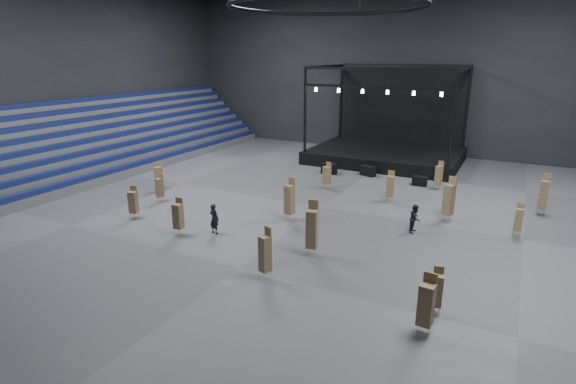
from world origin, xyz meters
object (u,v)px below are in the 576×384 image
at_px(flight_case_mid, 368,171).
at_px(chair_stack_0, 449,199).
at_px(flight_case_right, 420,181).
at_px(chair_stack_12, 543,194).
at_px(chair_stack_1, 290,199).
at_px(chair_stack_6, 133,201).
at_px(crew_member, 415,219).
at_px(chair_stack_9, 426,303).
at_px(chair_stack_13, 178,216).
at_px(stage, 388,146).
at_px(chair_stack_7, 312,228).
at_px(chair_stack_11, 159,176).
at_px(man_center, 214,219).
at_px(chair_stack_2, 265,253).
at_px(chair_stack_14, 390,186).
at_px(flight_case_left, 329,169).
at_px(chair_stack_10, 327,175).
at_px(chair_stack_4, 439,175).
at_px(chair_stack_3, 519,219).
at_px(chair_stack_8, 160,187).
at_px(chair_stack_5, 437,290).

relative_size(flight_case_mid, chair_stack_0, 0.45).
bearing_deg(flight_case_right, chair_stack_12, -20.47).
bearing_deg(chair_stack_1, flight_case_mid, 96.59).
height_order(chair_stack_6, crew_member, chair_stack_6).
height_order(chair_stack_9, chair_stack_13, chair_stack_9).
xyz_separation_m(stage, chair_stack_0, (8.11, -15.09, 0.03)).
height_order(chair_stack_7, chair_stack_11, chair_stack_7).
bearing_deg(chair_stack_9, chair_stack_1, 145.78).
height_order(chair_stack_12, man_center, chair_stack_12).
height_order(chair_stack_2, chair_stack_13, chair_stack_2).
bearing_deg(chair_stack_14, flight_case_left, 135.16).
relative_size(chair_stack_9, chair_stack_11, 1.11).
bearing_deg(flight_case_mid, chair_stack_7, -81.94).
bearing_deg(chair_stack_6, chair_stack_14, 20.09).
bearing_deg(chair_stack_13, flight_case_mid, 67.83).
xyz_separation_m(chair_stack_10, man_center, (-2.27, -11.66, -0.21)).
relative_size(chair_stack_0, chair_stack_4, 1.26).
distance_m(stage, chair_stack_11, 22.48).
distance_m(chair_stack_2, crew_member, 10.40).
distance_m(flight_case_right, chair_stack_3, 10.88).
xyz_separation_m(stage, chair_stack_10, (-1.50, -11.94, -0.32)).
relative_size(flight_case_mid, man_center, 0.70).
bearing_deg(chair_stack_8, chair_stack_9, 0.01).
bearing_deg(chair_stack_1, chair_stack_3, 27.38).
relative_size(flight_case_left, chair_stack_0, 0.47).
bearing_deg(crew_member, chair_stack_12, -41.95).
bearing_deg(chair_stack_7, chair_stack_1, 119.96).
relative_size(chair_stack_2, chair_stack_7, 0.86).
xyz_separation_m(flight_case_mid, chair_stack_6, (-10.07, -17.27, 0.71)).
relative_size(chair_stack_10, chair_stack_12, 0.76).
relative_size(chair_stack_3, chair_stack_6, 0.93).
height_order(chair_stack_5, chair_stack_10, chair_stack_10).
relative_size(chair_stack_12, chair_stack_13, 1.24).
relative_size(chair_stack_2, chair_stack_9, 1.04).
bearing_deg(chair_stack_12, chair_stack_13, -139.05).
height_order(chair_stack_5, chair_stack_11, chair_stack_11).
bearing_deg(chair_stack_13, chair_stack_7, 2.45).
xyz_separation_m(chair_stack_8, chair_stack_10, (9.31, 8.61, 0.05)).
height_order(chair_stack_8, chair_stack_9, chair_stack_9).
relative_size(flight_case_right, man_center, 0.62).
bearing_deg(chair_stack_12, chair_stack_6, -145.99).
distance_m(stage, chair_stack_13, 25.33).
relative_size(chair_stack_8, chair_stack_11, 0.91).
relative_size(flight_case_mid, chair_stack_12, 0.46).
height_order(chair_stack_7, man_center, chair_stack_7).
distance_m(chair_stack_3, chair_stack_5, 10.97).
bearing_deg(chair_stack_6, chair_stack_10, 36.30).
bearing_deg(chair_stack_0, flight_case_right, 137.87).
distance_m(flight_case_left, chair_stack_3, 17.32).
bearing_deg(chair_stack_1, chair_stack_11, -174.04).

